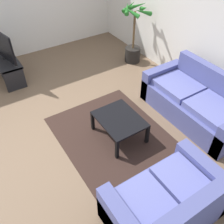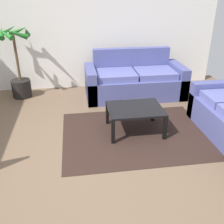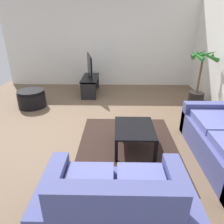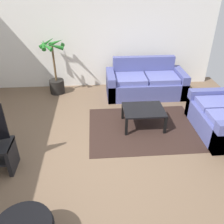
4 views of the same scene
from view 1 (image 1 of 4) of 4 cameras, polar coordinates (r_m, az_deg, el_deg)
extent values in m
plane|color=brown|center=(4.59, -12.57, -3.43)|extent=(6.60, 6.60, 0.00)
cube|color=silver|center=(5.36, 17.57, 19.80)|extent=(6.00, 0.06, 2.70)
cube|color=#4C518C|center=(4.80, 18.03, 1.00)|extent=(1.95, 0.90, 0.42)
cube|color=#4C518C|center=(4.80, 22.13, 6.64)|extent=(1.59, 0.16, 0.48)
cube|color=#4C518C|center=(5.20, 11.24, 7.18)|extent=(0.18, 0.90, 0.62)
cube|color=#5D63A4|center=(4.80, 14.90, 5.85)|extent=(0.75, 0.66, 0.12)
cube|color=#5D63A4|center=(4.44, 21.97, 0.63)|extent=(0.75, 0.66, 0.12)
cube|color=#4C518C|center=(3.41, 12.01, -20.18)|extent=(0.90, 1.44, 0.42)
cube|color=#4C518C|center=(2.93, 18.44, -20.84)|extent=(0.16, 1.08, 0.48)
cube|color=#4C518C|center=(3.64, 19.81, -13.90)|extent=(0.90, 0.18, 0.62)
cube|color=#5D63A4|center=(3.08, 8.14, -19.76)|extent=(0.66, 0.50, 0.12)
cube|color=#5D63A4|center=(3.32, 15.64, -14.79)|extent=(0.66, 0.50, 0.12)
cube|color=black|center=(5.95, -23.25, 10.99)|extent=(1.10, 0.45, 0.04)
cube|color=black|center=(6.06, -22.63, 8.97)|extent=(1.02, 0.39, 0.03)
cube|color=black|center=(6.51, -23.89, 11.09)|extent=(0.06, 0.41, 0.49)
cube|color=black|center=(5.61, -21.31, 6.93)|extent=(0.06, 0.41, 0.49)
cube|color=black|center=(5.79, -24.21, 14.01)|extent=(1.05, 0.26, 0.60)
cube|color=teal|center=(5.80, -24.01, 14.10)|extent=(0.99, 0.22, 0.55)
cylinder|color=black|center=(5.93, -23.36, 11.32)|extent=(0.10, 0.10, 0.04)
cube|color=black|center=(4.08, 1.72, -1.62)|extent=(0.81, 0.65, 0.03)
cube|color=black|center=(4.34, -4.45, -2.11)|extent=(0.05, 0.05, 0.37)
cube|color=black|center=(3.89, 1.17, -8.62)|extent=(0.05, 0.05, 0.37)
cube|color=black|center=(4.57, 2.08, 0.69)|extent=(0.05, 0.05, 0.37)
cube|color=black|center=(4.15, 8.08, -5.09)|extent=(0.05, 0.05, 0.37)
cube|color=black|center=(4.31, 0.51, -5.79)|extent=(2.20, 1.70, 0.01)
cylinder|color=black|center=(6.32, 4.72, 12.99)|extent=(0.38, 0.38, 0.35)
cylinder|color=brown|center=(6.05, 5.05, 18.10)|extent=(0.05, 0.05, 0.87)
cone|color=#226E24|center=(5.72, 7.16, 21.76)|extent=(0.15, 0.50, 0.27)
cone|color=#226E24|center=(5.93, 7.33, 22.48)|extent=(0.41, 0.25, 0.24)
cone|color=#226E24|center=(6.08, 5.79, 23.05)|extent=(0.39, 0.36, 0.25)
cone|color=#226E24|center=(6.00, 3.90, 22.92)|extent=(0.17, 0.40, 0.23)
cone|color=#226E24|center=(5.88, 3.47, 22.55)|extent=(0.35, 0.31, 0.22)
cone|color=#226E24|center=(5.71, 4.37, 21.91)|extent=(0.42, 0.28, 0.24)
camera|label=2|loc=(3.89, -56.64, 5.58)|focal=41.73mm
camera|label=3|loc=(1.90, 56.84, -20.18)|focal=33.03mm
camera|label=4|loc=(4.13, -69.03, 10.38)|focal=38.12mm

